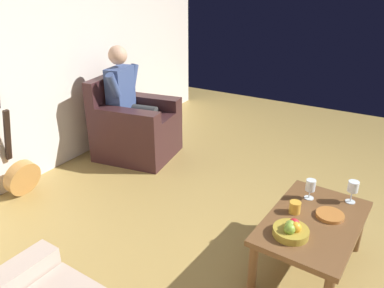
# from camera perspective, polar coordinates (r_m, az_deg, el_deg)

# --- Properties ---
(ground_plane) EXTENTS (7.07, 7.07, 0.00)m
(ground_plane) POSITION_cam_1_polar(r_m,az_deg,el_deg) (3.12, 20.71, -15.70)
(ground_plane) COLOR #9E8143
(wall_back) EXTENTS (5.61, 0.06, 2.51)m
(wall_back) POSITION_cam_1_polar(r_m,az_deg,el_deg) (4.07, -22.28, 12.96)
(wall_back) COLOR silver
(wall_back) RESTS_ON ground
(armchair) EXTENTS (0.86, 0.93, 0.92)m
(armchair) POSITION_cam_1_polar(r_m,az_deg,el_deg) (4.35, -8.82, 2.43)
(armchair) COLOR #351B1D
(armchair) RESTS_ON ground
(person_seated) EXTENTS (0.62, 0.58, 1.26)m
(person_seated) POSITION_cam_1_polar(r_m,az_deg,el_deg) (4.26, -9.49, 6.80)
(person_seated) COLOR #394C7B
(person_seated) RESTS_ON ground
(coffee_table) EXTENTS (0.96, 0.64, 0.42)m
(coffee_table) POSITION_cam_1_polar(r_m,az_deg,el_deg) (2.74, 17.95, -12.04)
(coffee_table) COLOR brown
(coffee_table) RESTS_ON ground
(guitar) EXTENTS (0.34, 0.28, 0.98)m
(guitar) POSITION_cam_1_polar(r_m,az_deg,el_deg) (3.91, -24.64, -4.15)
(guitar) COLOR #B27C3C
(guitar) RESTS_ON ground
(wine_glass_near) EXTENTS (0.07, 0.07, 0.15)m
(wine_glass_near) POSITION_cam_1_polar(r_m,az_deg,el_deg) (2.88, 17.65, -6.21)
(wine_glass_near) COLOR silver
(wine_glass_near) RESTS_ON coffee_table
(wine_glass_far) EXTENTS (0.08, 0.08, 0.17)m
(wine_glass_far) POSITION_cam_1_polar(r_m,az_deg,el_deg) (2.93, 23.37, -6.17)
(wine_glass_far) COLOR silver
(wine_glass_far) RESTS_ON coffee_table
(fruit_bowl) EXTENTS (0.23, 0.23, 0.11)m
(fruit_bowl) POSITION_cam_1_polar(r_m,az_deg,el_deg) (2.49, 14.93, -12.58)
(fruit_bowl) COLOR olive
(fruit_bowl) RESTS_ON coffee_table
(decorative_dish) EXTENTS (0.19, 0.19, 0.02)m
(decorative_dish) POSITION_cam_1_polar(r_m,az_deg,el_deg) (2.76, 20.32, -10.16)
(decorative_dish) COLOR #AC682E
(decorative_dish) RESTS_ON coffee_table
(candle_jar) EXTENTS (0.08, 0.08, 0.08)m
(candle_jar) POSITION_cam_1_polar(r_m,az_deg,el_deg) (2.72, 15.44, -9.30)
(candle_jar) COLOR gold
(candle_jar) RESTS_ON coffee_table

